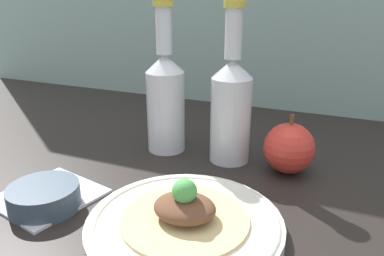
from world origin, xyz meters
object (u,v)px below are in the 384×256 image
at_px(plate, 185,224).
at_px(dipping_bowl, 44,197).
at_px(cider_bottle_left, 166,98).
at_px(plated_food, 185,210).
at_px(cider_bottle_right, 231,105).
at_px(apple, 289,148).

height_order(plate, dipping_bowl, dipping_bowl).
distance_m(plate, cider_bottle_left, 0.28).
xyz_separation_m(plated_food, dipping_bowl, (-0.21, -0.03, -0.01)).
xyz_separation_m(cider_bottle_left, cider_bottle_right, (0.13, 0.00, 0.00)).
bearing_deg(dipping_bowl, plate, 7.12).
bearing_deg(plate, cider_bottle_right, 92.85).
bearing_deg(dipping_bowl, cider_bottle_right, 52.79).
height_order(cider_bottle_left, dipping_bowl, cider_bottle_left).
bearing_deg(apple, dipping_bowl, -140.47).
bearing_deg(apple, plate, -113.05).
height_order(cider_bottle_right, apple, cider_bottle_right).
distance_m(apple, dipping_bowl, 0.39).
distance_m(plated_food, apple, 0.24).
xyz_separation_m(plate, dipping_bowl, (-0.21, -0.03, 0.01)).
bearing_deg(cider_bottle_right, plate, -87.15).
xyz_separation_m(cider_bottle_left, apple, (0.23, -0.01, -0.06)).
bearing_deg(cider_bottle_left, dipping_bowl, -104.75).
relative_size(cider_bottle_left, apple, 2.71).
relative_size(cider_bottle_left, cider_bottle_right, 1.00).
bearing_deg(plate, apple, 66.95).
distance_m(cider_bottle_left, apple, 0.24).
bearing_deg(plate, dipping_bowl, -172.88).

